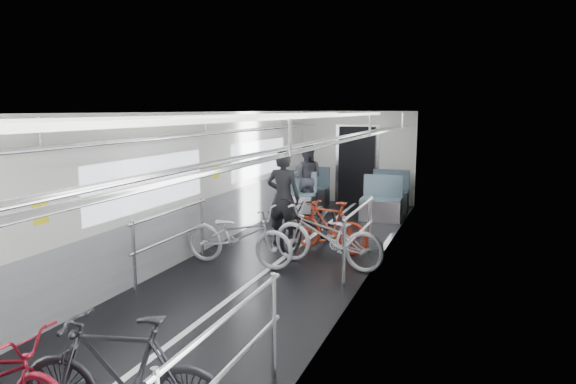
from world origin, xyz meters
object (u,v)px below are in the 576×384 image
at_px(bike_right_near, 122,377).
at_px(person_standing, 283,198).
at_px(person_seated, 306,178).
at_px(bike_right_mid, 327,236).
at_px(bike_left_far, 239,235).
at_px(bike_right_far, 329,226).
at_px(bike_aisle, 311,222).

relative_size(bike_right_near, person_standing, 0.94).
xyz_separation_m(person_standing, person_seated, (-0.54, 2.98, -0.04)).
distance_m(bike_right_mid, person_seated, 4.35).
bearing_deg(bike_left_far, person_seated, 5.77).
bearing_deg(bike_right_far, bike_right_near, 14.15).
bearing_deg(bike_aisle, bike_right_far, 3.27).
relative_size(bike_right_near, bike_aisle, 0.89).
bearing_deg(bike_right_mid, bike_right_far, -156.72).
xyz_separation_m(bike_left_far, bike_aisle, (0.76, 1.36, -0.01)).
bearing_deg(bike_right_mid, bike_right_near, 7.11).
xyz_separation_m(bike_right_near, person_seated, (-1.41, 8.65, 0.33)).
bearing_deg(bike_right_far, person_seated, -140.63).
height_order(bike_right_far, bike_aisle, bike_aisle).
height_order(bike_right_mid, bike_right_far, bike_right_mid).
distance_m(bike_right_far, person_standing, 1.02).
distance_m(bike_left_far, bike_right_mid, 1.38).
distance_m(bike_aisle, person_seated, 3.29).
relative_size(bike_aisle, person_seated, 1.11).
distance_m(bike_right_mid, person_standing, 1.57).
height_order(bike_aisle, person_standing, person_standing).
height_order(bike_right_near, bike_right_far, bike_right_near).
distance_m(bike_right_far, person_seated, 3.49).
relative_size(bike_right_far, person_standing, 0.86).
height_order(bike_right_far, person_seated, person_seated).
bearing_deg(bike_left_far, bike_right_mid, -70.58).
relative_size(bike_right_mid, person_seated, 1.15).
distance_m(bike_aisle, person_standing, 0.69).
distance_m(bike_right_mid, bike_aisle, 1.09).
xyz_separation_m(bike_left_far, bike_right_mid, (1.31, 0.43, 0.01)).
bearing_deg(person_standing, bike_right_mid, 136.64).
xyz_separation_m(bike_left_far, person_seated, (-0.34, 4.44, 0.33)).
bearing_deg(person_seated, person_standing, 88.95).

